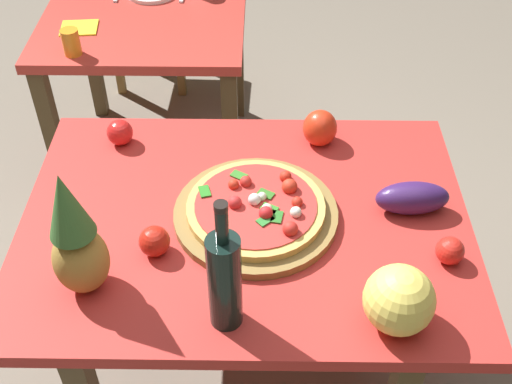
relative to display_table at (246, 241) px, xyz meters
name	(u,v)px	position (x,y,z in m)	size (l,w,h in m)	color
ground_plane	(248,369)	(0.00, 0.00, -0.66)	(10.00, 10.00, 0.00)	gray
display_table	(246,241)	(0.00, 0.00, 0.00)	(1.21, 0.89, 0.75)	brown
background_table	(148,40)	(-0.44, 1.16, -0.03)	(0.81, 0.81, 0.75)	brown
dining_chair	(145,2)	(-0.56, 1.80, -0.18)	(0.41, 0.41, 0.85)	olive
pizza_board	(256,215)	(0.03, 0.00, 0.11)	(0.44, 0.44, 0.03)	olive
pizza	(257,207)	(0.03, 0.00, 0.13)	(0.37, 0.37, 0.06)	#DDB056
wine_bottle	(225,279)	(-0.03, -0.33, 0.23)	(0.08, 0.08, 0.37)	black
pineapple_left	(76,240)	(-0.38, -0.24, 0.25)	(0.13, 0.13, 0.36)	#AE8739
melon	(399,300)	(0.35, -0.34, 0.17)	(0.16, 0.16, 0.16)	#F1DC5F
bell_pepper	(320,128)	(0.22, 0.33, 0.14)	(0.10, 0.10, 0.11)	red
eggplant	(412,198)	(0.45, 0.03, 0.14)	(0.20, 0.09, 0.09)	#3A1F59
tomato_by_bottle	(120,132)	(-0.39, 0.32, 0.13)	(0.08, 0.08, 0.08)	red
tomato_beside_pepper	(154,241)	(-0.23, -0.13, 0.13)	(0.08, 0.08, 0.08)	red
tomato_at_corner	(450,251)	(0.51, -0.15, 0.13)	(0.07, 0.07, 0.07)	red
drinking_glass_juice	(71,42)	(-0.65, 0.84, 0.14)	(0.06, 0.06, 0.10)	orange
napkin_folded	(79,28)	(-0.67, 1.03, 0.10)	(0.14, 0.12, 0.01)	yellow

